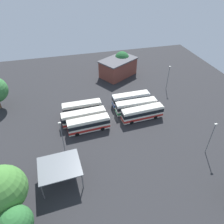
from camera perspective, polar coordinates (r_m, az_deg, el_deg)
The scene contains 15 objects.
ground_plane at distance 56.71m, azimuth -0.11°, elevation -1.24°, with size 91.71×91.71×0.00m, color #28282B.
bus_row0_slot0 at distance 51.61m, azimuth -6.34°, elevation -3.31°, with size 10.38×3.14×3.61m.
bus_row0_slot1 at distance 54.02m, azimuth -7.62°, elevation -1.31°, with size 11.22×3.08×3.61m.
bus_row0_slot2 at distance 57.17m, azimuth -8.09°, elevation 1.08°, with size 10.38×2.65×3.61m.
bus_row1_slot0 at distance 55.35m, azimuth 8.20°, elevation -0.30°, with size 11.18×3.20×3.61m.
bus_row1_slot1 at distance 57.64m, azimuth 6.52°, elevation 1.57°, with size 11.22×2.62×3.61m.
bus_row1_slot2 at distance 60.45m, azimuth 5.09°, elevation 3.53°, with size 10.67×2.70×3.61m.
depot_building at distance 75.58m, azimuth 1.63°, elevation 11.93°, with size 14.73×13.09×6.10m.
maintenance_shelter at distance 41.00m, azimuth -14.03°, elevation -14.16°, with size 8.07×7.05×4.12m.
lamp_post_by_building at distance 48.72m, azimuth 25.11°, elevation -6.20°, with size 0.56×0.28×8.21m.
lamp_post_far_corner at distance 45.27m, azimuth -13.29°, elevation -6.50°, with size 0.56×0.28×8.52m.
lamp_post_near_entrance at distance 68.56m, azimuth 14.90°, elevation 9.13°, with size 0.56×0.28×7.98m.
tree_south_edge at distance 77.39m, azimuth 2.71°, elevation 14.12°, with size 5.28×5.28×7.69m.
tree_west_edge at distance 37.85m, azimuth -27.46°, elevation -18.09°, with size 7.45×7.45×10.26m.
tree_northeast at distance 36.38m, azimuth -24.52°, elevation -25.63°, with size 4.93×4.93×7.08m.
Camera 1 is at (-11.06, -43.12, 35.14)m, focal length 33.87 mm.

